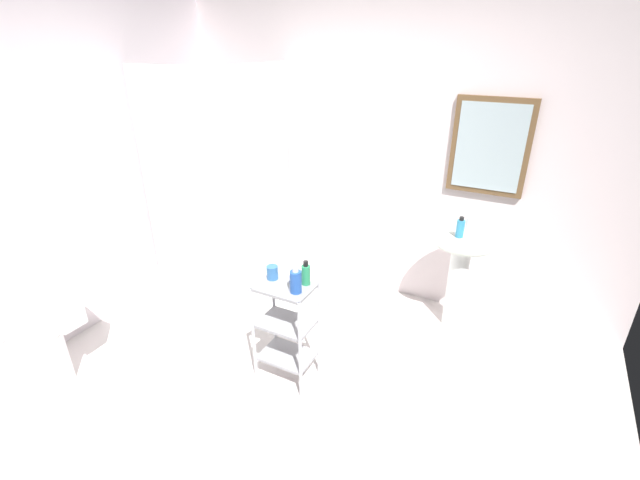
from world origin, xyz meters
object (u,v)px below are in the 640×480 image
object	(u,v)px
hand_soap_bottle	(460,228)
body_wash_bottle_green	(306,274)
shower_stall	(227,239)
pedestal_sink	(460,262)
toilet	(41,344)
rinse_cup	(272,272)
storage_cart	(286,325)
shampoo_bottle_blue	(296,281)

from	to	relation	value
hand_soap_bottle	body_wash_bottle_green	bearing A→B (deg)	-125.81
shower_stall	pedestal_sink	world-z (taller)	shower_stall
shower_stall	toilet	world-z (taller)	shower_stall
pedestal_sink	rinse_cup	size ratio (longest dim) A/B	8.83
shower_stall	hand_soap_bottle	distance (m)	2.09
storage_cart	rinse_cup	world-z (taller)	rinse_cup
toilet	body_wash_bottle_green	world-z (taller)	body_wash_bottle_green
shampoo_bottle_blue	body_wash_bottle_green	distance (m)	0.11
toilet	shampoo_bottle_blue	size ratio (longest dim) A/B	4.19
hand_soap_bottle	rinse_cup	bearing A→B (deg)	-132.16
shampoo_bottle_blue	shower_stall	bearing A→B (deg)	145.26
shower_stall	toilet	size ratio (longest dim) A/B	2.63
pedestal_sink	storage_cart	bearing A→B (deg)	-127.48
body_wash_bottle_green	rinse_cup	bearing A→B (deg)	-169.83
toilet	storage_cart	distance (m)	1.65
shower_stall	body_wash_bottle_green	size ratio (longest dim) A/B	12.07
hand_soap_bottle	shampoo_bottle_blue	world-z (taller)	hand_soap_bottle
hand_soap_bottle	pedestal_sink	bearing A→B (deg)	50.81
shower_stall	body_wash_bottle_green	xyz separation A→B (m)	(1.28, -0.77, 0.35)
pedestal_sink	shampoo_bottle_blue	size ratio (longest dim) A/B	4.47
shampoo_bottle_blue	body_wash_bottle_green	size ratio (longest dim) A/B	1.09
storage_cart	rinse_cup	xyz separation A→B (m)	(-0.12, 0.04, 0.35)
storage_cart	hand_soap_bottle	distance (m)	1.48
shampoo_bottle_blue	rinse_cup	bearing A→B (deg)	161.67
pedestal_sink	body_wash_bottle_green	xyz separation A→B (m)	(-0.78, -1.08, 0.23)
pedestal_sink	rinse_cup	distance (m)	1.52
shower_stall	storage_cart	distance (m)	1.45
shampoo_bottle_blue	rinse_cup	world-z (taller)	shampoo_bottle_blue
shower_stall	shampoo_bottle_blue	bearing A→B (deg)	-34.74
storage_cart	hand_soap_bottle	size ratio (longest dim) A/B	4.64
hand_soap_bottle	rinse_cup	size ratio (longest dim) A/B	1.74
body_wash_bottle_green	rinse_cup	distance (m)	0.23
pedestal_sink	storage_cart	distance (m)	1.47
pedestal_sink	rinse_cup	world-z (taller)	rinse_cup
toilet	body_wash_bottle_green	distance (m)	1.85
pedestal_sink	toilet	world-z (taller)	pedestal_sink
toilet	rinse_cup	bearing A→B (deg)	32.58
shower_stall	rinse_cup	size ratio (longest dim) A/B	21.79
pedestal_sink	storage_cart	xyz separation A→B (m)	(-0.89, -1.16, -0.14)
shower_stall	rinse_cup	bearing A→B (deg)	-37.56
pedestal_sink	storage_cart	size ratio (longest dim) A/B	1.09
pedestal_sink	toilet	size ratio (longest dim) A/B	1.07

